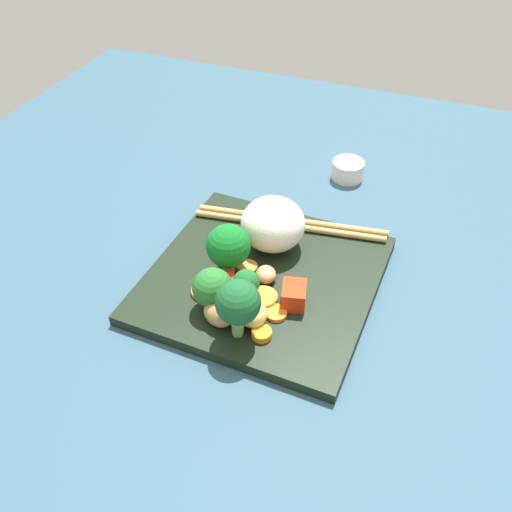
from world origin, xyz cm
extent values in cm
cube|color=#305164|center=(0.00, 0.00, -1.00)|extent=(110.00, 110.00, 2.00)
cube|color=black|center=(0.00, 0.00, 0.67)|extent=(25.82, 25.82, 1.34)
ellipsoid|color=white|center=(-0.83, 5.38, 4.47)|extent=(10.78, 10.78, 6.27)
cylinder|color=#74AA52|center=(0.75, -9.16, 2.80)|extent=(1.69, 1.59, 3.00)
sphere|color=#1A582A|center=(0.81, -9.18, 6.03)|extent=(4.56, 4.56, 4.56)
cylinder|color=#6AA554|center=(-0.41, -5.25, 2.53)|extent=(1.61, 1.78, 2.50)
sphere|color=#1B6228|center=(-0.14, -5.09, 4.65)|extent=(2.88, 2.88, 2.88)
cylinder|color=#609449|center=(-3.74, -1.17, 2.43)|extent=(1.85, 1.85, 2.19)
sphere|color=#146E23|center=(-3.80, -0.89, 5.15)|extent=(4.96, 4.96, 4.96)
cylinder|color=#7AB359|center=(-3.32, -6.44, 2.14)|extent=(1.39, 1.65, 1.81)
sphere|color=#266F28|center=(-3.18, -6.57, 4.15)|extent=(4.30, 4.30, 4.30)
cylinder|color=orange|center=(3.41, -5.29, 1.57)|extent=(2.61, 2.61, 0.47)
cylinder|color=orange|center=(1.45, -3.82, 1.71)|extent=(3.28, 3.28, 0.76)
cylinder|color=orange|center=(-1.40, -2.36, 1.67)|extent=(3.62, 3.62, 0.68)
cylinder|color=orange|center=(-4.96, -5.00, 1.55)|extent=(4.18, 4.18, 0.43)
cylinder|color=orange|center=(3.04, -8.57, 1.71)|extent=(2.11, 2.11, 0.74)
cylinder|color=orange|center=(-1.89, -0.26, 1.72)|extent=(2.33, 2.33, 0.77)
cube|color=red|center=(-3.00, -4.00, 2.43)|extent=(2.95, 2.85, 2.18)
cube|color=red|center=(4.58, -2.95, 2.49)|extent=(3.22, 3.69, 2.32)
ellipsoid|color=#B6894B|center=(-1.75, -8.45, 2.67)|extent=(4.21, 3.71, 2.67)
ellipsoid|color=#DAB261|center=(1.35, -7.03, 2.51)|extent=(4.79, 4.78, 2.34)
ellipsoid|color=tan|center=(0.59, -0.74, 2.21)|extent=(3.14, 3.25, 1.74)
cylinder|color=tan|center=(0.28, 10.27, 1.73)|extent=(23.93, 4.20, 0.79)
cylinder|color=tan|center=(0.46, 9.05, 1.73)|extent=(23.93, 4.20, 0.79)
cylinder|color=silver|center=(3.63, 24.82, 1.32)|extent=(4.54, 4.54, 2.64)
camera|label=1|loc=(15.93, -43.52, 45.02)|focal=39.30mm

